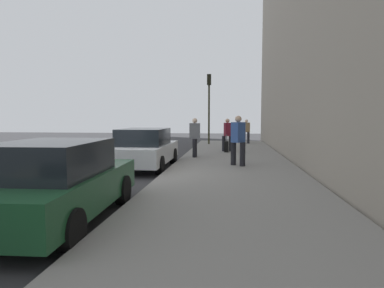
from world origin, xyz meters
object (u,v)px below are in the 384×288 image
object	(u,v)px
parked_car_white	(145,148)
traffic_light_pole	(209,97)
pedestrian_tan_coat	(246,131)
pedestrian_blue_coat	(238,139)
rolling_suitcase	(226,147)
pedestrian_burgundy_coat	(227,134)
pedestrian_grey_coat	(195,136)
parked_car_green	(56,182)

from	to	relation	value
parked_car_white	traffic_light_pole	xyz separation A→B (m)	(9.87, -1.79, 2.49)
parked_car_white	pedestrian_tan_coat	size ratio (longest dim) A/B	2.65
pedestrian_blue_coat	rolling_suitcase	distance (m)	4.73
rolling_suitcase	parked_car_white	bearing A→B (deg)	147.77
pedestrian_blue_coat	rolling_suitcase	world-z (taller)	pedestrian_blue_coat
pedestrian_blue_coat	pedestrian_burgundy_coat	world-z (taller)	pedestrian_blue_coat
traffic_light_pole	pedestrian_grey_coat	bearing A→B (deg)	178.60
parked_car_green	pedestrian_blue_coat	xyz separation A→B (m)	(6.59, -3.45, 0.37)
traffic_light_pole	pedestrian_blue_coat	bearing A→B (deg)	-170.18
parked_car_green	pedestrian_burgundy_coat	bearing A→B (deg)	-14.42
pedestrian_tan_coat	rolling_suitcase	bearing A→B (deg)	167.62
pedestrian_blue_coat	rolling_suitcase	xyz separation A→B (m)	(4.66, 0.47, -0.70)
pedestrian_tan_coat	parked_car_white	bearing A→B (deg)	158.02
traffic_light_pole	rolling_suitcase	bearing A→B (deg)	-166.52
parked_car_white	traffic_light_pole	size ratio (longest dim) A/B	0.94
pedestrian_blue_coat	pedestrian_grey_coat	world-z (taller)	pedestrian_blue_coat
parked_car_white	pedestrian_burgundy_coat	size ratio (longest dim) A/B	2.52
parked_car_green	pedestrian_grey_coat	world-z (taller)	pedestrian_grey_coat
pedestrian_blue_coat	pedestrian_grey_coat	xyz separation A→B (m)	(2.47, 1.87, -0.05)
parked_car_white	traffic_light_pole	bearing A→B (deg)	-10.27
parked_car_white	pedestrian_grey_coat	distance (m)	3.07
traffic_light_pole	parked_car_white	bearing A→B (deg)	169.73
pedestrian_grey_coat	rolling_suitcase	size ratio (longest dim) A/B	1.90
pedestrian_grey_coat	parked_car_white	bearing A→B (deg)	148.13
parked_car_green	pedestrian_burgundy_coat	xyz separation A→B (m)	(11.76, -3.03, 0.31)
parked_car_white	pedestrian_tan_coat	world-z (taller)	pedestrian_tan_coat
parked_car_white	pedestrian_blue_coat	world-z (taller)	pedestrian_blue_coat
parked_car_green	rolling_suitcase	world-z (taller)	parked_car_green
parked_car_white	pedestrian_grey_coat	world-z (taller)	pedestrian_grey_coat
pedestrian_grey_coat	traffic_light_pole	bearing A→B (deg)	-1.40
traffic_light_pole	parked_car_green	bearing A→B (deg)	173.83
pedestrian_blue_coat	pedestrian_tan_coat	xyz separation A→B (m)	(10.54, -0.83, -0.11)
pedestrian_grey_coat	pedestrian_tan_coat	bearing A→B (deg)	-18.44
parked_car_green	pedestrian_tan_coat	xyz separation A→B (m)	(17.14, -4.28, 0.26)
pedestrian_burgundy_coat	pedestrian_grey_coat	bearing A→B (deg)	151.95
parked_car_green	pedestrian_blue_coat	bearing A→B (deg)	-27.65
parked_car_white	rolling_suitcase	bearing A→B (deg)	-32.23
parked_car_white	parked_car_green	bearing A→B (deg)	-179.80
parked_car_white	rolling_suitcase	size ratio (longest dim) A/B	4.70
rolling_suitcase	pedestrian_burgundy_coat	bearing A→B (deg)	-4.19
parked_car_green	pedestrian_blue_coat	world-z (taller)	pedestrian_blue_coat
rolling_suitcase	pedestrian_blue_coat	bearing A→B (deg)	-174.29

